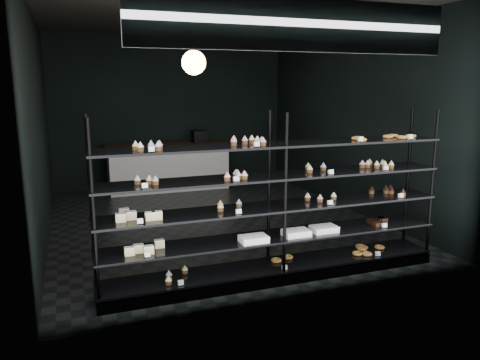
# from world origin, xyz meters

# --- Properties ---
(room) EXTENTS (5.01, 6.01, 3.20)m
(room) POSITION_xyz_m (0.00, 0.00, 1.60)
(room) COLOR black
(room) RESTS_ON ground
(display_shelf) EXTENTS (4.00, 0.50, 1.91)m
(display_shelf) POSITION_xyz_m (-0.01, -2.45, 0.63)
(display_shelf) COLOR black
(display_shelf) RESTS_ON room
(signage) EXTENTS (3.30, 0.05, 0.50)m
(signage) POSITION_xyz_m (0.00, -2.93, 2.75)
(signage) COLOR #0F0C3C
(signage) RESTS_ON room
(pendant_lamp) EXTENTS (0.29, 0.29, 0.87)m
(pendant_lamp) POSITION_xyz_m (-0.65, -1.44, 2.45)
(pendant_lamp) COLOR black
(pendant_lamp) RESTS_ON room
(service_counter) EXTENTS (2.55, 0.65, 1.23)m
(service_counter) POSITION_xyz_m (-0.19, 2.50, 0.50)
(service_counter) COLOR silver
(service_counter) RESTS_ON room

